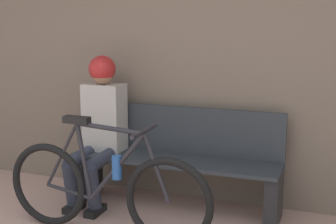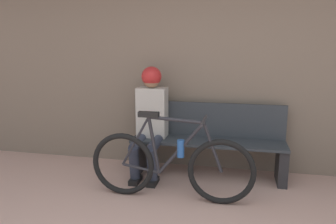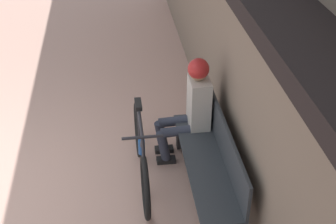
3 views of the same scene
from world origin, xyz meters
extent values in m
cube|color=#756656|center=(0.00, 2.73, 1.60)|extent=(12.00, 0.12, 3.20)
cube|color=#2D3338|center=(-0.07, 2.35, 0.42)|extent=(1.74, 0.42, 0.03)
cube|color=#2D3338|center=(-0.07, 2.55, 0.64)|extent=(1.74, 0.03, 0.40)
cube|color=#232326|center=(-0.89, 2.35, 0.20)|extent=(0.10, 0.36, 0.41)
torus|color=black|center=(-0.86, 1.72, 0.32)|extent=(0.65, 0.06, 0.65)
torus|color=black|center=(0.12, 1.72, 0.32)|extent=(0.65, 0.06, 0.65)
cylinder|color=#232328|center=(-0.32, 1.72, 0.81)|extent=(0.53, 0.03, 0.07)
cylinder|color=#232328|center=(-0.27, 1.72, 0.53)|extent=(0.46, 0.03, 0.55)
cylinder|color=#232328|center=(-0.54, 1.72, 0.54)|extent=(0.13, 0.03, 0.56)
cylinder|color=#232328|center=(-0.68, 1.72, 0.29)|extent=(0.38, 0.03, 0.09)
cylinder|color=#232328|center=(-0.72, 1.72, 0.57)|extent=(0.30, 0.02, 0.51)
cylinder|color=#232328|center=(0.03, 1.72, 0.56)|extent=(0.21, 0.03, 0.48)
cube|color=black|center=(-0.59, 1.72, 0.85)|extent=(0.20, 0.07, 0.05)
cylinder|color=#232328|center=(-0.06, 1.72, 0.81)|extent=(0.03, 0.40, 0.03)
cylinder|color=#235199|center=(-0.27, 1.72, 0.53)|extent=(0.07, 0.07, 0.17)
cylinder|color=#2D3342|center=(-0.83, 2.15, 0.43)|extent=(0.11, 0.40, 0.13)
cylinder|color=#2D3342|center=(-0.83, 1.98, 0.24)|extent=(0.11, 0.17, 0.38)
cube|color=black|center=(-0.83, 2.01, 0.03)|extent=(0.10, 0.22, 0.06)
cylinder|color=#2D3342|center=(-0.63, 2.15, 0.43)|extent=(0.11, 0.40, 0.13)
cylinder|color=#2D3342|center=(-0.63, 1.98, 0.24)|extent=(0.11, 0.17, 0.38)
cube|color=black|center=(-0.63, 2.01, 0.03)|extent=(0.10, 0.22, 0.06)
cube|color=#B7B2A8|center=(-0.73, 2.39, 0.73)|extent=(0.34, 0.22, 0.58)
sphere|color=#9E7556|center=(-0.73, 2.37, 1.12)|extent=(0.20, 0.20, 0.20)
sphere|color=#B22323|center=(-0.73, 2.37, 1.15)|extent=(0.23, 0.23, 0.23)
camera|label=1|loc=(1.20, -1.12, 1.55)|focal=50.00mm
camera|label=2|loc=(0.24, -1.24, 1.51)|focal=35.00mm
camera|label=3|loc=(3.54, 1.50, 3.50)|focal=50.00mm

